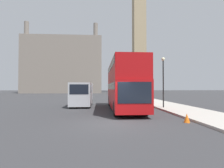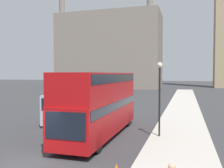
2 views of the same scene
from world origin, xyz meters
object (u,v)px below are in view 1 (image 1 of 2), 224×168
(clock_tower, at_px, (139,14))
(red_double_decker_bus, at_px, (124,84))
(white_van, at_px, (82,94))
(street_lamp, at_px, (163,74))

(clock_tower, height_order, red_double_decker_bus, clock_tower)
(clock_tower, xyz_separation_m, red_double_decker_bus, (-17.19, -69.65, -36.96))
(red_double_decker_bus, distance_m, white_van, 5.80)
(red_double_decker_bus, relative_size, street_lamp, 2.15)
(clock_tower, height_order, white_van, clock_tower)
(red_double_decker_bus, xyz_separation_m, white_van, (-4.34, 3.69, -1.07))
(clock_tower, height_order, street_lamp, clock_tower)
(white_van, distance_m, street_lamp, 9.23)
(red_double_decker_bus, bearing_deg, clock_tower, 76.13)
(clock_tower, bearing_deg, white_van, -108.08)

